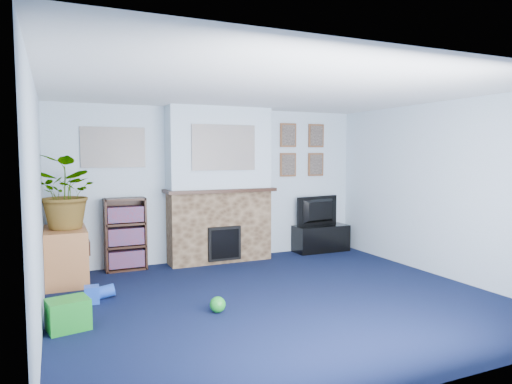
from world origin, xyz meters
name	(u,v)px	position (x,y,z in m)	size (l,w,h in m)	color
floor	(279,299)	(0.00, 0.00, 0.00)	(5.00, 4.50, 0.01)	black
ceiling	(280,90)	(0.00, 0.00, 2.40)	(5.00, 4.50, 0.01)	white
wall_back	(215,184)	(0.00, 2.25, 1.20)	(5.00, 0.04, 2.40)	silver
wall_front	(426,224)	(0.00, -2.25, 1.20)	(5.00, 0.04, 2.40)	silver
wall_left	(38,207)	(-2.50, 0.00, 1.20)	(0.04, 4.50, 2.40)	silver
wall_right	(442,189)	(2.50, 0.00, 1.20)	(0.04, 4.50, 2.40)	silver
chimney_breast	(219,186)	(0.00, 2.05, 1.18)	(1.72, 0.50, 2.40)	brown
collage_main	(224,148)	(0.00, 1.84, 1.78)	(1.00, 0.03, 0.68)	gray
collage_left	(113,147)	(-1.55, 2.23, 1.78)	(0.90, 0.03, 0.58)	gray
portrait_tl	(288,135)	(1.30, 2.23, 2.00)	(0.30, 0.03, 0.40)	brown
portrait_tr	(316,136)	(1.85, 2.23, 2.00)	(0.30, 0.03, 0.40)	brown
portrait_bl	(288,165)	(1.30, 2.23, 1.50)	(0.30, 0.03, 0.40)	brown
portrait_br	(316,164)	(1.85, 2.23, 1.50)	(0.30, 0.03, 0.40)	brown
tv_stand	(321,238)	(1.85, 2.03, 0.23)	(0.95, 0.40, 0.45)	black
television	(321,211)	(1.85, 2.05, 0.70)	(0.87, 0.11, 0.50)	black
bookshelf	(125,236)	(-1.43, 2.11, 0.50)	(0.58, 0.28, 1.05)	black
sideboard	(66,256)	(-2.24, 1.75, 0.35)	(0.51, 0.92, 0.72)	#B26A39
potted_plant	(68,192)	(-2.19, 1.70, 1.20)	(0.86, 0.75, 0.96)	#26661E
mantel_clock	(213,184)	(-0.12, 2.00, 1.22)	(0.10, 0.06, 0.14)	gold
mantel_candle	(243,183)	(0.37, 2.00, 1.23)	(0.05, 0.05, 0.15)	#B2BFC6
mantel_teddy	(190,185)	(-0.49, 2.00, 1.22)	(0.12, 0.12, 0.12)	gray
mantel_can	(263,183)	(0.73, 2.00, 1.21)	(0.05, 0.05, 0.11)	blue
green_crate	(68,315)	(-2.27, -0.01, 0.14)	(0.37, 0.30, 0.30)	#198C26
toy_ball	(218,304)	(-0.80, -0.15, 0.09)	(0.17, 0.17, 0.17)	#198C26
toy_block	(92,294)	(-2.00, 0.72, 0.11)	(0.16, 0.16, 0.20)	blue
toy_tube	(101,293)	(-1.90, 0.85, 0.07)	(0.14, 0.14, 0.31)	blue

